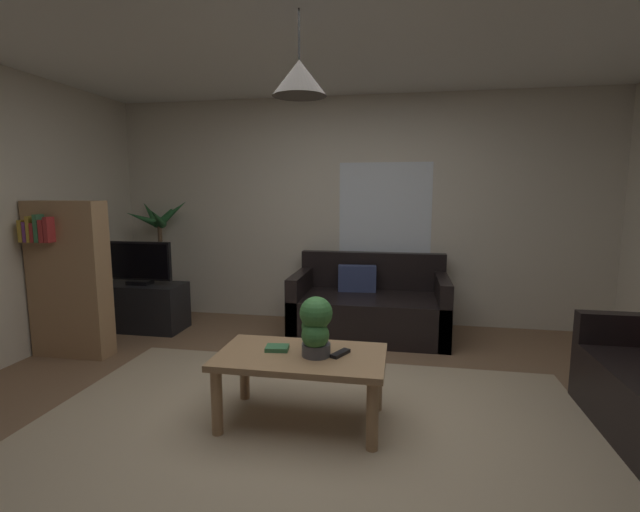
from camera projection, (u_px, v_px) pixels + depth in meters
name	position (u px, v px, depth m)	size (l,w,h in m)	color
floor	(312.00, 426.00, 2.88)	(5.49, 4.80, 0.02)	brown
rug	(305.00, 441.00, 2.69)	(3.57, 2.64, 0.01)	tan
wall_back	(354.00, 211.00, 5.07)	(5.61, 0.06, 2.52)	beige
ceiling	(310.00, 3.00, 2.52)	(5.49, 4.80, 0.02)	white
window_pane	(385.00, 214.00, 4.98)	(1.01, 0.01, 1.12)	white
couch_under_window	(369.00, 309.00, 4.66)	(1.56, 0.87, 0.82)	black
coffee_table	(301.00, 365.00, 2.87)	(1.06, 0.61, 0.46)	#A87F56
book_on_table_0	(277.00, 348.00, 2.92)	(0.15, 0.11, 0.03)	#387247
remote_on_table_0	(340.00, 353.00, 2.83)	(0.05, 0.16, 0.02)	black
potted_plant_on_table	(316.00, 326.00, 2.80)	(0.21, 0.21, 0.38)	#4C4C51
tv_stand	(142.00, 307.00, 4.85)	(0.90, 0.44, 0.50)	black
tv	(139.00, 263.00, 4.76)	(0.72, 0.16, 0.46)	black
potted_palm_corner	(162.00, 267.00, 5.33)	(0.72, 0.88, 1.43)	#4C4C51
bookshelf_corner	(68.00, 278.00, 4.01)	(0.70, 0.31, 1.40)	#A87F56
pendant_lamp	(299.00, 78.00, 2.62)	(0.32, 0.32, 0.48)	black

